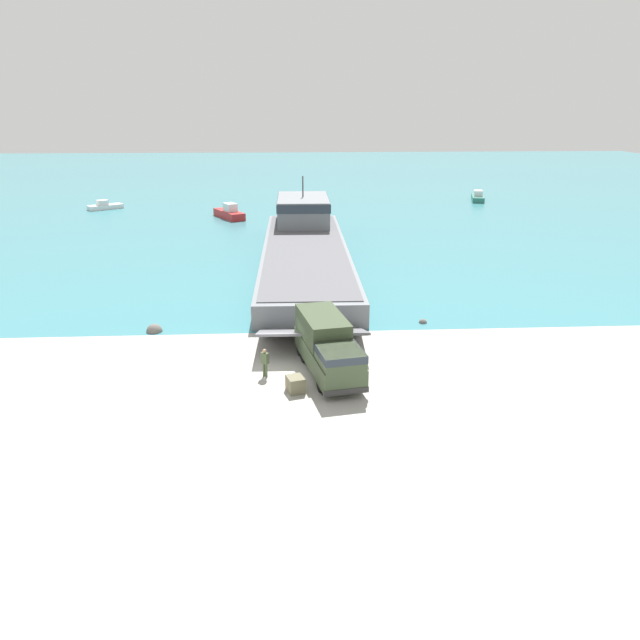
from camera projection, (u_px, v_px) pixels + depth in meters
The scene contains 11 objects.
ground_plane at pixel (276, 362), 38.27m from camera, with size 240.00×240.00×0.00m, color #A8A59E.
water_surface at pixel (280, 183), 128.25m from camera, with size 240.00×180.00×0.01m, color teal.
landing_craft at pixel (305, 241), 64.39m from camera, with size 8.86×43.66×7.33m.
military_truck at pixel (328, 346), 36.43m from camera, with size 3.84×8.23×3.16m.
soldier_on_ramp at pixel (265, 361), 35.90m from camera, with size 0.49×0.46×1.73m.
moored_boat_a at pixel (478, 197), 103.70m from camera, with size 3.40×6.80×1.75m.
moored_boat_b at pixel (229, 213), 87.49m from camera, with size 4.93×6.99×2.12m.
moored_boat_c at pixel (105, 206), 95.18m from camera, with size 5.26×4.53×1.41m.
cargo_crate at pixel (295, 384), 34.22m from camera, with size 0.87×1.04×0.87m, color #6B664C.
shoreline_rock_a at pixel (155, 332), 43.48m from camera, with size 1.12×1.12×1.12m, color #66605B.
shoreline_rock_b at pixel (423, 323), 45.25m from camera, with size 0.59×0.59×0.59m, color #66605B.
Camera 1 is at (0.67, -35.45, 14.88)m, focal length 35.00 mm.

